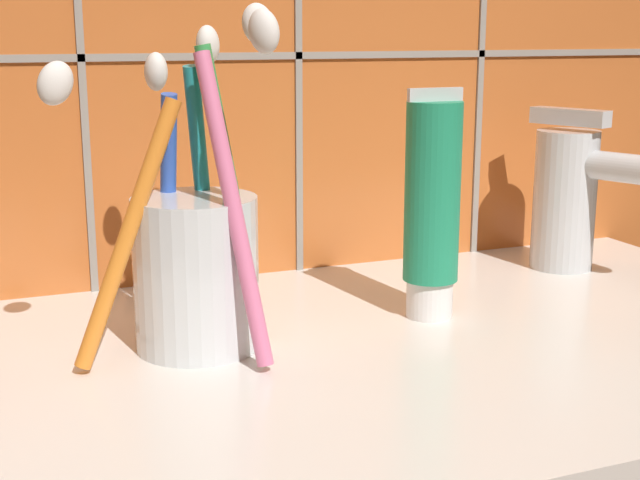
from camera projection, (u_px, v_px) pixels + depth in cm
name	position (u px, v px, depth cm)	size (l,w,h in cm)	color
sink_counter	(376.00, 358.00, 51.73)	(60.57, 34.49, 2.00)	silver
toothbrush_cup	(196.00, 256.00, 49.54)	(13.23, 11.53, 19.14)	silver
toothpaste_tube	(432.00, 206.00, 54.56)	(3.60, 3.42, 14.25)	white
sink_faucet	(575.00, 192.00, 65.91)	(6.50, 12.12, 12.00)	silver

